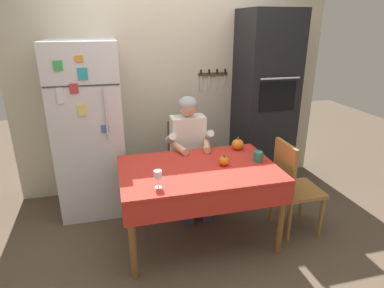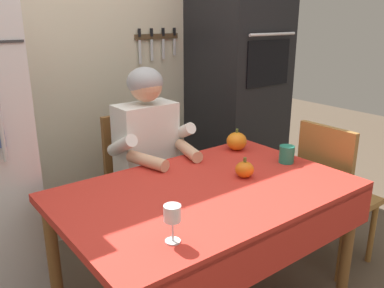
{
  "view_description": "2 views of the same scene",
  "coord_description": "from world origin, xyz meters",
  "px_view_note": "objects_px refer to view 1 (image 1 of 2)",
  "views": [
    {
      "loc": [
        -0.72,
        -2.47,
        1.95
      ],
      "look_at": [
        -0.02,
        0.25,
        0.91
      ],
      "focal_mm": 30.6,
      "sensor_mm": 36.0,
      "label": 1
    },
    {
      "loc": [
        -1.14,
        -1.26,
        1.53
      ],
      "look_at": [
        0.05,
        0.29,
        0.9
      ],
      "focal_mm": 37.67,
      "sensor_mm": 36.0,
      "label": 2
    }
  ],
  "objects_px": {
    "refrigerator": "(89,130)",
    "wall_oven": "(264,104)",
    "coffee_mug": "(258,156)",
    "pumpkin_medium": "(238,144)",
    "chair_right_side": "(292,183)",
    "pumpkin_large": "(224,161)",
    "wine_glass": "(158,175)",
    "seated_person": "(189,145)",
    "dining_table": "(199,177)",
    "chair_behind_person": "(185,158)"
  },
  "relations": [
    {
      "from": "refrigerator",
      "to": "wall_oven",
      "type": "xyz_separation_m",
      "value": [
        2.0,
        0.04,
        0.15
      ]
    },
    {
      "from": "coffee_mug",
      "to": "pumpkin_medium",
      "type": "relative_size",
      "value": 0.84
    },
    {
      "from": "wall_oven",
      "to": "coffee_mug",
      "type": "distance_m",
      "value": 1.06
    },
    {
      "from": "chair_right_side",
      "to": "pumpkin_large",
      "type": "relative_size",
      "value": 8.9
    },
    {
      "from": "wine_glass",
      "to": "pumpkin_medium",
      "type": "bearing_deg",
      "value": 34.27
    },
    {
      "from": "seated_person",
      "to": "chair_right_side",
      "type": "xyz_separation_m",
      "value": [
        0.84,
        -0.68,
        -0.23
      ]
    },
    {
      "from": "dining_table",
      "to": "coffee_mug",
      "type": "bearing_deg",
      "value": 1.83
    },
    {
      "from": "chair_right_side",
      "to": "pumpkin_medium",
      "type": "xyz_separation_m",
      "value": [
        -0.4,
        0.42,
        0.28
      ]
    },
    {
      "from": "wall_oven",
      "to": "coffee_mug",
      "type": "bearing_deg",
      "value": -117.91
    },
    {
      "from": "chair_behind_person",
      "to": "coffee_mug",
      "type": "bearing_deg",
      "value": -56.53
    },
    {
      "from": "chair_right_side",
      "to": "pumpkin_large",
      "type": "xyz_separation_m",
      "value": [
        -0.67,
        0.08,
        0.27
      ]
    },
    {
      "from": "dining_table",
      "to": "pumpkin_large",
      "type": "bearing_deg",
      "value": 2.4
    },
    {
      "from": "chair_right_side",
      "to": "refrigerator",
      "type": "bearing_deg",
      "value": 152.7
    },
    {
      "from": "chair_behind_person",
      "to": "chair_right_side",
      "type": "distance_m",
      "value": 1.21
    },
    {
      "from": "seated_person",
      "to": "wine_glass",
      "type": "relative_size",
      "value": 8.49
    },
    {
      "from": "refrigerator",
      "to": "coffee_mug",
      "type": "distance_m",
      "value": 1.75
    },
    {
      "from": "wall_oven",
      "to": "dining_table",
      "type": "xyz_separation_m",
      "value": [
        -1.05,
        -0.92,
        -0.39
      ]
    },
    {
      "from": "wine_glass",
      "to": "wall_oven",
      "type": "bearing_deg",
      "value": 39.31
    },
    {
      "from": "wall_oven",
      "to": "chair_right_side",
      "type": "distance_m",
      "value": 1.14
    },
    {
      "from": "chair_behind_person",
      "to": "coffee_mug",
      "type": "height_order",
      "value": "chair_behind_person"
    },
    {
      "from": "chair_behind_person",
      "to": "coffee_mug",
      "type": "relative_size",
      "value": 8.39
    },
    {
      "from": "wall_oven",
      "to": "dining_table",
      "type": "bearing_deg",
      "value": -138.69
    },
    {
      "from": "chair_right_side",
      "to": "wine_glass",
      "type": "bearing_deg",
      "value": -171.37
    },
    {
      "from": "wall_oven",
      "to": "seated_person",
      "type": "xyz_separation_m",
      "value": [
        -0.99,
        -0.32,
        -0.31
      ]
    },
    {
      "from": "refrigerator",
      "to": "chair_behind_person",
      "type": "bearing_deg",
      "value": -5.12
    },
    {
      "from": "coffee_mug",
      "to": "wine_glass",
      "type": "distance_m",
      "value": 1.02
    },
    {
      "from": "chair_right_side",
      "to": "pumpkin_medium",
      "type": "relative_size",
      "value": 7.03
    },
    {
      "from": "dining_table",
      "to": "chair_right_side",
      "type": "height_order",
      "value": "chair_right_side"
    },
    {
      "from": "seated_person",
      "to": "wall_oven",
      "type": "bearing_deg",
      "value": 17.84
    },
    {
      "from": "chair_behind_person",
      "to": "pumpkin_large",
      "type": "xyz_separation_m",
      "value": [
        0.18,
        -0.78,
        0.27
      ]
    },
    {
      "from": "seated_person",
      "to": "chair_right_side",
      "type": "bearing_deg",
      "value": -38.76
    },
    {
      "from": "chair_behind_person",
      "to": "chair_right_side",
      "type": "bearing_deg",
      "value": -45.77
    },
    {
      "from": "pumpkin_large",
      "to": "pumpkin_medium",
      "type": "height_order",
      "value": "pumpkin_medium"
    },
    {
      "from": "wall_oven",
      "to": "wine_glass",
      "type": "bearing_deg",
      "value": -140.69
    },
    {
      "from": "refrigerator",
      "to": "wall_oven",
      "type": "height_order",
      "value": "wall_oven"
    },
    {
      "from": "dining_table",
      "to": "pumpkin_large",
      "type": "distance_m",
      "value": 0.27
    },
    {
      "from": "chair_behind_person",
      "to": "pumpkin_medium",
      "type": "distance_m",
      "value": 0.69
    },
    {
      "from": "refrigerator",
      "to": "pumpkin_large",
      "type": "distance_m",
      "value": 1.48
    },
    {
      "from": "dining_table",
      "to": "wine_glass",
      "type": "relative_size",
      "value": 9.55
    },
    {
      "from": "wall_oven",
      "to": "wine_glass",
      "type": "distance_m",
      "value": 1.89
    },
    {
      "from": "dining_table",
      "to": "chair_behind_person",
      "type": "xyz_separation_m",
      "value": [
        0.06,
        0.79,
        -0.14
      ]
    },
    {
      "from": "wine_glass",
      "to": "pumpkin_medium",
      "type": "xyz_separation_m",
      "value": [
        0.91,
        0.62,
        -0.05
      ]
    },
    {
      "from": "chair_right_side",
      "to": "pumpkin_medium",
      "type": "distance_m",
      "value": 0.65
    },
    {
      "from": "chair_behind_person",
      "to": "coffee_mug",
      "type": "distance_m",
      "value": 0.97
    },
    {
      "from": "dining_table",
      "to": "wine_glass",
      "type": "height_order",
      "value": "wine_glass"
    },
    {
      "from": "seated_person",
      "to": "dining_table",
      "type": "bearing_deg",
      "value": -95.58
    },
    {
      "from": "refrigerator",
      "to": "dining_table",
      "type": "bearing_deg",
      "value": -42.91
    },
    {
      "from": "wall_oven",
      "to": "chair_right_side",
      "type": "relative_size",
      "value": 2.26
    },
    {
      "from": "coffee_mug",
      "to": "chair_behind_person",
      "type": "bearing_deg",
      "value": 123.47
    },
    {
      "from": "chair_right_side",
      "to": "wine_glass",
      "type": "relative_size",
      "value": 6.34
    }
  ]
}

